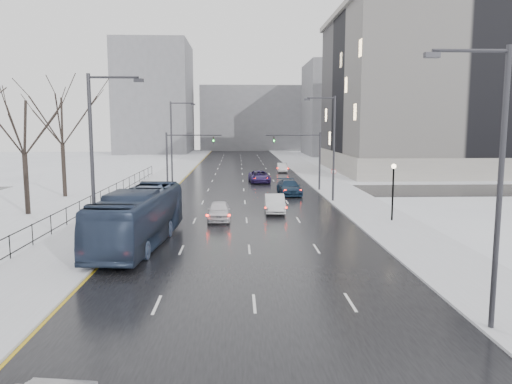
{
  "coord_description": "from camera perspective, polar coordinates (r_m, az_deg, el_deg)",
  "views": [
    {
      "loc": [
        -0.65,
        -6.74,
        7.38
      ],
      "look_at": [
        0.66,
        29.06,
        2.5
      ],
      "focal_mm": 35.0,
      "sensor_mm": 36.0,
      "label": 1
    }
  ],
  "objects": [
    {
      "name": "bldg_far_center",
      "position": [
        146.82,
        -0.27,
        8.39
      ],
      "size": [
        30.0,
        18.0,
        18.0
      ],
      "primitive_type": "cube",
      "color": "slate",
      "rests_on": "ground"
    },
    {
      "name": "cross_road",
      "position": [
        55.24,
        -1.39,
        0.1
      ],
      "size": [
        130.0,
        10.0,
        0.04
      ],
      "primitive_type": "cube",
      "color": "black",
      "rests_on": "ground"
    },
    {
      "name": "mast_signal_left",
      "position": [
        55.24,
        -9.05,
        4.26
      ],
      "size": [
        6.1,
        0.33,
        6.5
      ],
      "color": "#2D2D33",
      "rests_on": "ground"
    },
    {
      "name": "sedan_right_cross",
      "position": [
        63.38,
        0.38,
        1.77
      ],
      "size": [
        2.82,
        5.46,
        1.47
      ],
      "primitive_type": "imported",
      "rotation": [
        0.0,
        0.0,
        0.07
      ],
      "color": "navy",
      "rests_on": "road"
    },
    {
      "name": "sedan_right_near",
      "position": [
        41.81,
        2.15,
        -1.31
      ],
      "size": [
        1.71,
        4.64,
        1.52
      ],
      "primitive_type": "imported",
      "rotation": [
        0.0,
        0.0,
        -0.02
      ],
      "color": "silver",
      "rests_on": "road"
    },
    {
      "name": "mast_signal_right",
      "position": [
        55.41,
        6.21,
        4.32
      ],
      "size": [
        6.1,
        0.33,
        6.5
      ],
      "color": "#2D2D33",
      "rests_on": "ground"
    },
    {
      "name": "sedan_right_far",
      "position": [
        52.4,
        3.82,
        0.53
      ],
      "size": [
        2.54,
        5.45,
        1.54
      ],
      "primitive_type": "imported",
      "rotation": [
        0.0,
        0.0,
        0.07
      ],
      "color": "#152941",
      "rests_on": "road"
    },
    {
      "name": "road",
      "position": [
        67.15,
        -1.52,
        1.46
      ],
      "size": [
        16.0,
        150.0,
        0.04
      ],
      "primitive_type": "cube",
      "color": "black",
      "rests_on": "ground"
    },
    {
      "name": "park_strip",
      "position": [
        69.88,
        -18.16,
        1.36
      ],
      "size": [
        14.0,
        150.0,
        0.12
      ],
      "primitive_type": "cube",
      "color": "white",
      "rests_on": "ground"
    },
    {
      "name": "tree_park_d",
      "position": [
        44.82,
        -24.58,
        -2.43
      ],
      "size": [
        8.75,
        8.75,
        12.5
      ],
      "primitive_type": null,
      "color": "black",
      "rests_on": "ground"
    },
    {
      "name": "bldg_far_right",
      "position": [
        125.12,
        11.3,
        9.26
      ],
      "size": [
        24.0,
        20.0,
        22.0
      ],
      "primitive_type": "cube",
      "color": "slate",
      "rests_on": "ground"
    },
    {
      "name": "streetlight_l_far",
      "position": [
        59.25,
        -9.43,
        5.95
      ],
      "size": [
        2.95,
        0.25,
        10.0
      ],
      "color": "#2D2D33",
      "rests_on": "ground"
    },
    {
      "name": "streetlight_l_near",
      "position": [
        27.83,
        -17.79,
        3.76
      ],
      "size": [
        2.95,
        0.25,
        10.0
      ],
      "color": "#2D2D33",
      "rests_on": "ground"
    },
    {
      "name": "sedan_center_near",
      "position": [
        38.5,
        -4.23,
        -2.15
      ],
      "size": [
        1.74,
        4.29,
        1.46
      ],
      "primitive_type": "imported",
      "rotation": [
        0.0,
        0.0,
        0.0
      ],
      "color": "silver",
      "rests_on": "road"
    },
    {
      "name": "iron_fence",
      "position": [
        39.3,
        -20.39,
        -2.21
      ],
      "size": [
        0.06,
        70.0,
        1.3
      ],
      "color": "black",
      "rests_on": "sidewalk_left"
    },
    {
      "name": "tree_park_e",
      "position": [
        54.2,
        -20.96,
        -0.59
      ],
      "size": [
        9.45,
        9.45,
        13.5
      ],
      "primitive_type": null,
      "color": "black",
      "rests_on": "ground"
    },
    {
      "name": "streetlight_r_near",
      "position": [
        19.0,
        25.57,
        1.68
      ],
      "size": [
        2.95,
        0.25,
        10.0
      ],
      "color": "#2D2D33",
      "rests_on": "ground"
    },
    {
      "name": "streetlight_r_mid",
      "position": [
        47.6,
        8.63,
        5.55
      ],
      "size": [
        2.95,
        0.25,
        10.0
      ],
      "color": "#2D2D33",
      "rests_on": "ground"
    },
    {
      "name": "bldg_far_left",
      "position": [
        133.62,
        -11.47,
        10.44
      ],
      "size": [
        18.0,
        22.0,
        28.0
      ],
      "primitive_type": "cube",
      "color": "slate",
      "rests_on": "ground"
    },
    {
      "name": "civic_building",
      "position": [
        86.52,
        22.59,
        9.71
      ],
      "size": [
        41.0,
        31.0,
        24.8
      ],
      "color": "gray",
      "rests_on": "ground"
    },
    {
      "name": "sidewalk_left",
      "position": [
        67.86,
        -10.42,
        1.45
      ],
      "size": [
        5.0,
        150.0,
        0.16
      ],
      "primitive_type": "cube",
      "color": "silver",
      "rests_on": "ground"
    },
    {
      "name": "sedan_right_distant",
      "position": [
        77.16,
        3.01,
        2.81
      ],
      "size": [
        1.65,
        4.3,
        1.4
      ],
      "primitive_type": "imported",
      "rotation": [
        0.0,
        0.0,
        -0.04
      ],
      "color": "silver",
      "rests_on": "road"
    },
    {
      "name": "no_uturn_sign",
      "position": [
        51.94,
        8.86,
        2.05
      ],
      "size": [
        0.6,
        0.06,
        2.7
      ],
      "color": "#2D2D33",
      "rests_on": "sidewalk_right"
    },
    {
      "name": "lamppost_r_mid",
      "position": [
        38.8,
        15.4,
        0.91
      ],
      "size": [
        0.36,
        0.36,
        4.28
      ],
      "color": "black",
      "rests_on": "sidewalk_right"
    },
    {
      "name": "bus",
      "position": [
        31.1,
        -13.27,
        -2.86
      ],
      "size": [
        3.94,
        12.59,
        3.45
      ],
      "primitive_type": "imported",
      "rotation": [
        0.0,
        0.0,
        -0.08
      ],
      "color": "#27344D",
      "rests_on": "road"
    },
    {
      "name": "sidewalk_right",
      "position": [
        68.06,
        7.36,
        1.53
      ],
      "size": [
        5.0,
        150.0,
        0.16
      ],
      "primitive_type": "cube",
      "color": "silver",
      "rests_on": "ground"
    }
  ]
}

